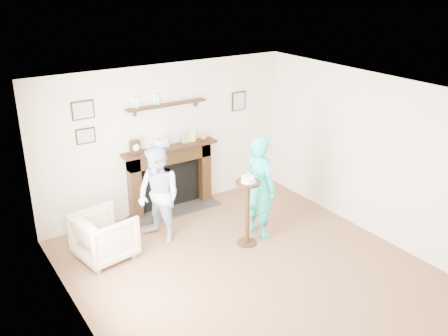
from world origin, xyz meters
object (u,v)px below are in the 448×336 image
Objects in this scene: man at (161,240)px; woman at (259,234)px; pedestal_table at (248,201)px; armchair at (107,257)px.

man is 1.53m from woman.
pedestal_table reaches higher than man.
woman is (2.26, -0.65, 0.00)m from armchair.
pedestal_table is (1.93, -0.80, 0.72)m from armchair.
pedestal_table is (-0.33, -0.14, 0.72)m from woman.
pedestal_table is at bearing 36.01° from man.
armchair is 0.47× the size of woman.
pedestal_table reaches higher than woman.
man is at bearing -98.90° from armchair.
pedestal_table is at bearing 106.08° from woman.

